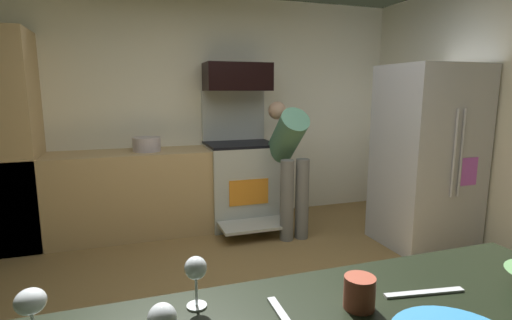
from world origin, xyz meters
TOP-DOWN VIEW (x-y plane):
  - wall_back at (0.00, 2.34)m, footprint 5.20×0.12m
  - lower_cabinet_run at (-0.90, 1.98)m, footprint 2.40×0.60m
  - cabinet_column at (-1.90, 1.98)m, footprint 0.60×0.60m
  - oven_range at (0.44, 1.97)m, footprint 0.76×1.02m
  - microwave at (0.44, 2.06)m, footprint 0.74×0.38m
  - refrigerator at (2.03, 0.80)m, footprint 0.85×0.75m
  - person_cook at (0.83, 1.47)m, footprint 0.31×0.71m
  - wine_glass_mid at (-0.61, -1.20)m, footprint 0.07×0.07m
  - wine_glass_extra at (-1.02, -1.27)m, footprint 0.07×0.07m
  - mug_coffee at (-0.16, -1.35)m, footprint 0.09×0.09m
  - knife_chef at (-0.39, -1.35)m, footprint 0.03×0.24m
  - knife_paring at (0.08, -1.35)m, footprint 0.26×0.06m
  - stock_pot at (-0.59, 1.98)m, footprint 0.29×0.29m

SIDE VIEW (x-z plane):
  - lower_cabinet_run at x=-0.90m, z-range 0.00..0.90m
  - oven_range at x=0.44m, z-range -0.26..1.28m
  - person_cook at x=0.83m, z-range 0.15..1.57m
  - refrigerator at x=2.03m, z-range 0.00..1.78m
  - knife_chef at x=-0.39m, z-range 0.90..0.91m
  - knife_paring at x=0.08m, z-range 0.90..0.91m
  - mug_coffee at x=-0.16m, z-range 0.90..1.00m
  - stock_pot at x=-0.59m, z-range 0.90..1.05m
  - wine_glass_mid at x=-0.61m, z-range 0.93..1.09m
  - wine_glass_extra at x=-1.02m, z-range 0.94..1.10m
  - cabinet_column at x=-1.90m, z-range 0.00..2.10m
  - wall_back at x=0.00m, z-range 0.00..2.60m
  - microwave at x=0.44m, z-range 1.53..1.84m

